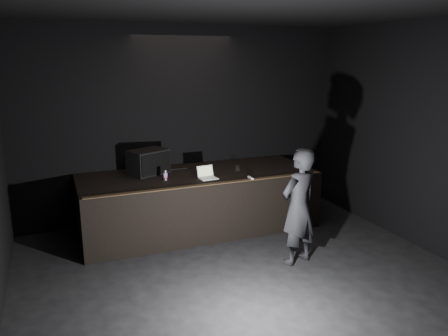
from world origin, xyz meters
name	(u,v)px	position (x,y,z in m)	size (l,w,h in m)	color
ground	(272,307)	(0.00, 0.00, 0.00)	(7.00, 7.00, 0.00)	black
room_walls	(277,143)	(0.00, 0.00, 2.02)	(6.10, 7.10, 3.52)	black
stage_riser	(199,201)	(0.00, 2.73, 0.50)	(4.00, 1.50, 1.00)	black
riser_lip	(213,184)	(0.00, 2.02, 1.01)	(3.92, 0.10, 0.01)	brown
stage_monitor	(148,162)	(-0.79, 3.02, 1.21)	(0.74, 0.66, 0.41)	black
cable	(164,170)	(-0.50, 3.10, 1.01)	(0.02, 0.02, 0.98)	black
laptop	(207,175)	(0.04, 2.39, 1.05)	(0.31, 0.28, 0.19)	silver
beer_can	(165,175)	(-0.63, 2.52, 1.08)	(0.07, 0.07, 0.16)	silver
plastic_cup	(237,168)	(0.68, 2.61, 1.05)	(0.08, 0.08, 0.10)	white
wii_remote	(251,178)	(0.68, 2.08, 1.02)	(0.04, 0.17, 0.03)	white
person	(299,207)	(0.91, 0.95, 0.85)	(0.62, 0.41, 1.71)	black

